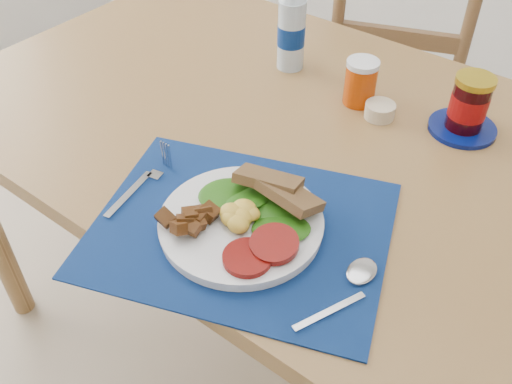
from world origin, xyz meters
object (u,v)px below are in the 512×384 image
juice_glass (360,83)px  water_bottle (291,29)px  jam_on_saucer (468,108)px  chair_far (395,62)px  breakfast_plate (237,219)px

juice_glass → water_bottle: bearing=170.3°
water_bottle → jam_on_saucer: bearing=0.4°
water_bottle → jam_on_saucer: 0.42m
juice_glass → chair_far: bearing=105.9°
chair_far → water_bottle: 0.58m
breakfast_plate → juice_glass: bearing=87.4°
breakfast_plate → juice_glass: size_ratio=2.88×
breakfast_plate → jam_on_saucer: jam_on_saucer is taller
water_bottle → breakfast_plate: bearing=-64.2°
chair_far → juice_glass: chair_far is taller
water_bottle → jam_on_saucer: water_bottle is taller
chair_far → jam_on_saucer: bearing=105.7°
chair_far → water_bottle: bearing=63.6°
jam_on_saucer → breakfast_plate: bearing=-110.5°
juice_glass → jam_on_saucer: bearing=9.9°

